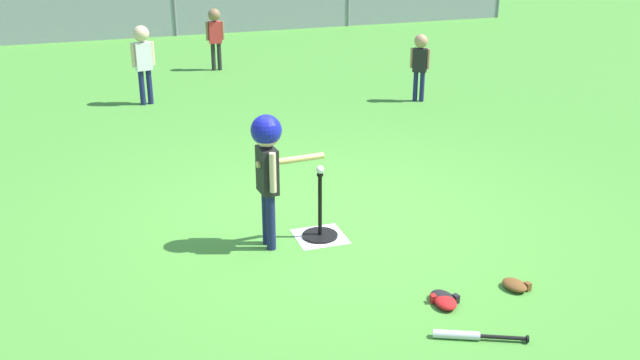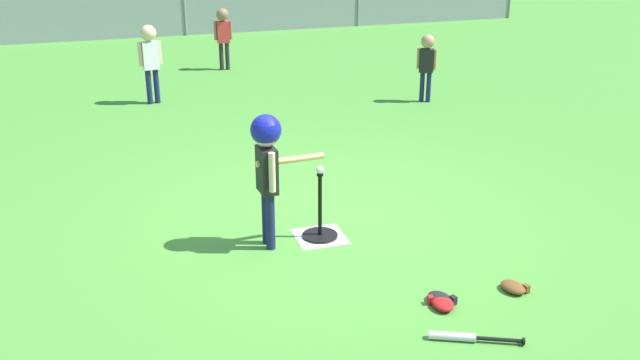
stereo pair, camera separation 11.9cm
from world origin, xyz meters
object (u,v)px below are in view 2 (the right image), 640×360
(glove_by_plate, at_px, (514,287))
(spare_bat_silver, at_px, (462,337))
(batting_tee, at_px, (320,227))
(baseball_on_tee, at_px, (320,170))
(glove_near_bats, at_px, (442,303))
(glove_tossed_aside, at_px, (441,299))
(batter_child, at_px, (267,154))
(fielder_near_right, at_px, (150,54))
(fielder_deep_right, at_px, (427,59))
(fielder_deep_left, at_px, (223,30))

(glove_by_plate, bearing_deg, spare_bat_silver, -145.26)
(batting_tee, height_order, baseball_on_tee, baseball_on_tee)
(spare_bat_silver, distance_m, glove_near_bats, 0.44)
(spare_bat_silver, bearing_deg, glove_near_bats, 81.89)
(glove_tossed_aside, bearing_deg, glove_near_bats, -107.96)
(batter_child, xyz_separation_m, glove_near_bats, (0.98, -1.38, -0.82))
(batter_child, bearing_deg, fielder_near_right, 95.99)
(baseball_on_tee, height_order, spare_bat_silver, baseball_on_tee)
(fielder_deep_right, distance_m, glove_by_plate, 5.57)
(fielder_deep_left, relative_size, glove_near_bats, 4.50)
(baseball_on_tee, relative_size, fielder_near_right, 0.06)
(baseball_on_tee, height_order, glove_tossed_aside, baseball_on_tee)
(fielder_deep_left, bearing_deg, fielder_deep_right, -50.50)
(fielder_deep_left, distance_m, glove_tossed_aside, 8.26)
(batter_child, relative_size, glove_near_bats, 5.04)
(glove_by_plate, xyz_separation_m, glove_tossed_aside, (-0.62, 0.01, 0.00))
(glove_by_plate, bearing_deg, batting_tee, 130.14)
(batting_tee, height_order, fielder_deep_right, fielder_deep_right)
(baseball_on_tee, xyz_separation_m, glove_near_bats, (0.51, -1.41, -0.61))
(batter_child, xyz_separation_m, fielder_deep_right, (3.33, 3.94, -0.21))
(glove_tossed_aside, bearing_deg, fielder_near_right, 103.52)
(fielder_deep_right, height_order, glove_tossed_aside, fielder_deep_right)
(baseball_on_tee, bearing_deg, fielder_near_right, 101.29)
(batting_tee, height_order, fielder_deep_left, fielder_deep_left)
(fielder_deep_right, bearing_deg, batting_tee, -126.18)
(fielder_deep_right, distance_m, spare_bat_silver, 6.27)
(glove_near_bats, bearing_deg, batter_child, 125.41)
(fielder_deep_left, bearing_deg, glove_tossed_aside, -89.09)
(spare_bat_silver, bearing_deg, fielder_near_right, 101.92)
(spare_bat_silver, relative_size, glove_tossed_aside, 2.45)
(batter_child, relative_size, spare_bat_silver, 1.94)
(fielder_near_right, height_order, glove_by_plate, fielder_near_right)
(glove_tossed_aside, bearing_deg, glove_by_plate, -1.01)
(batting_tee, xyz_separation_m, glove_tossed_aside, (0.53, -1.35, -0.06))
(fielder_near_right, xyz_separation_m, spare_bat_silver, (1.45, -6.86, -0.71))
(baseball_on_tee, bearing_deg, batting_tee, -90.00)
(spare_bat_silver, bearing_deg, baseball_on_tee, 103.62)
(baseball_on_tee, xyz_separation_m, glove_by_plate, (1.15, -1.36, -0.61))
(spare_bat_silver, height_order, glove_tossed_aside, glove_tossed_aside)
(glove_by_plate, bearing_deg, glove_near_bats, -175.47)
(spare_bat_silver, distance_m, glove_by_plate, 0.85)
(glove_near_bats, bearing_deg, baseball_on_tee, 109.84)
(spare_bat_silver, height_order, glove_near_bats, glove_near_bats)
(glove_near_bats, bearing_deg, fielder_deep_left, 90.76)
(fielder_deep_right, bearing_deg, glove_by_plate, -107.94)
(batter_child, height_order, spare_bat_silver, batter_child)
(fielder_near_right, bearing_deg, baseball_on_tee, -78.71)
(fielder_near_right, distance_m, fielder_deep_left, 2.34)
(glove_by_plate, bearing_deg, batter_child, 140.63)
(batter_child, relative_size, fielder_near_right, 1.04)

